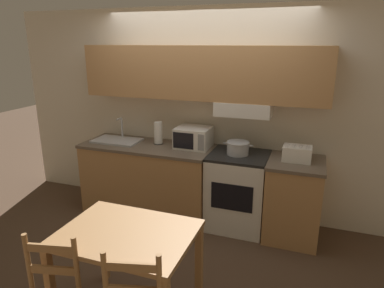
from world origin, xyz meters
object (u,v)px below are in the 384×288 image
sink_basin (117,140)px  dining_table (127,245)px  cooking_pot (238,148)px  microwave (194,137)px  toaster (297,153)px  stove_range (238,191)px  paper_towel_roll (158,133)px

sink_basin → dining_table: size_ratio=0.59×
cooking_pot → dining_table: size_ratio=0.34×
microwave → dining_table: microwave is taller
cooking_pot → toaster: size_ratio=1.09×
sink_basin → cooking_pot: bearing=0.5°
toaster → sink_basin: bearing=-179.6°
cooking_pot → microwave: bearing=170.6°
toaster → sink_basin: 2.24m
toaster → dining_table: 2.07m
stove_range → dining_table: size_ratio=0.90×
paper_towel_roll → microwave: bearing=1.7°
paper_towel_roll → dining_table: size_ratio=0.28×
microwave → dining_table: (0.11, -1.81, -0.37)m
cooking_pot → microwave: size_ratio=0.83×
microwave → dining_table: bearing=-86.6°
toaster → sink_basin: sink_basin is taller
stove_range → paper_towel_roll: (-1.06, 0.08, 0.59)m
sink_basin → paper_towel_roll: 0.57m
stove_range → dining_table: bearing=-105.7°
sink_basin → dining_table: (1.12, -1.70, -0.27)m
toaster → dining_table: toaster is taller
microwave → toaster: 1.23m
toaster → sink_basin: (-2.23, -0.01, -0.07)m
dining_table → toaster: bearing=57.0°
dining_table → microwave: bearing=93.4°
sink_basin → paper_towel_roll: sink_basin is taller
cooking_pot → sink_basin: 1.59m
stove_range → microwave: (-0.59, 0.09, 0.58)m
cooking_pot → sink_basin: sink_basin is taller
stove_range → dining_table: (-0.48, -1.72, 0.20)m
stove_range → microwave: bearing=171.1°
cooking_pot → paper_towel_roll: (-1.04, 0.08, 0.06)m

